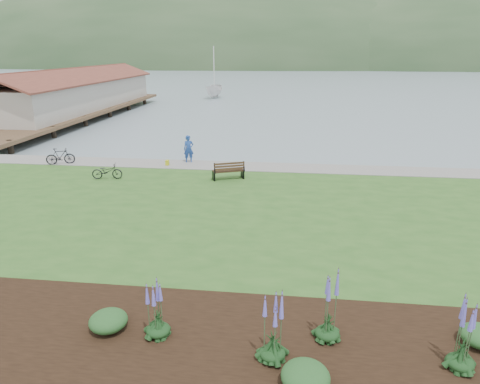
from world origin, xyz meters
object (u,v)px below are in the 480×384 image
(sailboat, at_px, (215,98))
(person, at_px, (189,147))
(park_bench, at_px, (229,170))
(bicycle_a, at_px, (107,171))

(sailboat, bearing_deg, person, -78.20)
(park_bench, distance_m, sailboat, 45.63)
(park_bench, relative_size, person, 0.90)
(sailboat, bearing_deg, park_bench, -74.95)
(person, bearing_deg, bicycle_a, -153.00)
(park_bench, height_order, person, person)
(person, distance_m, bicycle_a, 5.60)
(bicycle_a, xyz_separation_m, sailboat, (-2.00, 45.48, -0.84))
(person, relative_size, sailboat, 0.08)
(park_bench, bearing_deg, bicycle_a, 163.90)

